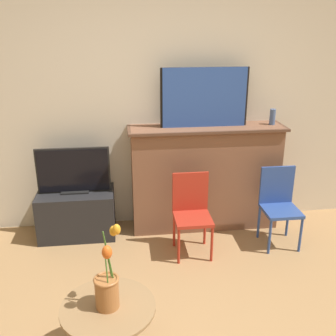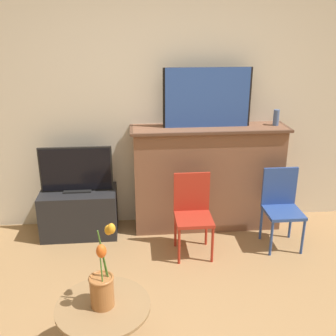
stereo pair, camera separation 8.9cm
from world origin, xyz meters
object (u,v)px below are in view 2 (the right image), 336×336
Objects in this scene: tv_monitor at (76,170)px; chair_red at (193,209)px; vase_tulips at (102,285)px; painting at (207,98)px; chair_blue at (281,203)px.

tv_monitor is 0.93× the size of chair_red.
tv_monitor is 1.71m from vase_tulips.
painting is at bearing 2.51° from tv_monitor.
painting is 1.13× the size of chair_blue.
painting is 1.59× the size of vase_tulips.
painting is 1.13× the size of chair_red.
tv_monitor reaches higher than chair_blue.
chair_red is at bearing 59.99° from vase_tulips.
tv_monitor is 1.97m from chair_blue.
chair_blue is at bearing -32.89° from painting.
vase_tulips is at bearing -78.07° from tv_monitor.
chair_red is (-0.19, -0.48, -0.92)m from painting.
painting is at bearing 68.43° from chair_red.
painting is 1.43m from tv_monitor.
tv_monitor is (-1.26, -0.06, -0.66)m from painting.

